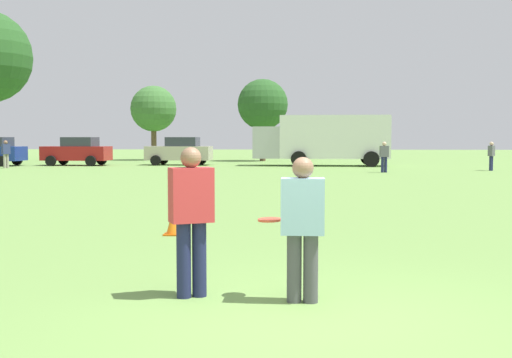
# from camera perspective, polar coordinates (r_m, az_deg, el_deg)

# --- Properties ---
(ground_plane) EXTENTS (176.97, 176.97, 0.00)m
(ground_plane) POSITION_cam_1_polar(r_m,az_deg,el_deg) (6.38, 5.42, -12.66)
(ground_plane) COLOR #6B9347
(player_thrower) EXTENTS (0.54, 0.44, 1.69)m
(player_thrower) POSITION_cam_1_polar(r_m,az_deg,el_deg) (7.17, -5.83, -3.04)
(player_thrower) COLOR #1E234C
(player_thrower) RESTS_ON ground
(player_defender) EXTENTS (0.47, 0.28, 1.59)m
(player_defender) POSITION_cam_1_polar(r_m,az_deg,el_deg) (6.93, 4.20, -3.81)
(player_defender) COLOR #4C4C51
(player_defender) RESTS_ON ground
(frisbee) EXTENTS (0.27, 0.27, 0.04)m
(frisbee) POSITION_cam_1_polar(r_m,az_deg,el_deg) (7.16, 1.24, -3.67)
(frisbee) COLOR #E54C33
(traffic_cone) EXTENTS (0.32, 0.32, 0.48)m
(traffic_cone) POSITION_cam_1_polar(r_m,az_deg,el_deg) (11.87, -7.46, -3.90)
(traffic_cone) COLOR #D8590C
(traffic_cone) RESTS_ON ground
(parked_car_mid_left) EXTENTS (4.25, 2.32, 1.82)m
(parked_car_mid_left) POSITION_cam_1_polar(r_m,az_deg,el_deg) (42.50, -15.72, 2.43)
(parked_car_mid_left) COLOR maroon
(parked_car_mid_left) RESTS_ON ground
(parked_car_center) EXTENTS (4.25, 2.32, 1.82)m
(parked_car_center) POSITION_cam_1_polar(r_m,az_deg,el_deg) (41.79, -6.84, 2.52)
(parked_car_center) COLOR #B7AD99
(parked_car_center) RESTS_ON ground
(box_truck) EXTENTS (8.57, 3.18, 3.18)m
(box_truck) POSITION_cam_1_polar(r_m,az_deg,el_deg) (40.55, 6.16, 3.66)
(box_truck) COLOR white
(box_truck) RESTS_ON ground
(bystander_sideline_watcher) EXTENTS (0.48, 0.51, 1.63)m
(bystander_sideline_watcher) POSITION_cam_1_polar(r_m,az_deg,el_deg) (40.03, -21.51, 2.23)
(bystander_sideline_watcher) COLOR gray
(bystander_sideline_watcher) RESTS_ON ground
(bystander_far_jogger) EXTENTS (0.47, 0.31, 1.58)m
(bystander_far_jogger) POSITION_cam_1_polar(r_m,az_deg,el_deg) (33.30, 11.41, 2.11)
(bystander_far_jogger) COLOR #1E234C
(bystander_far_jogger) RESTS_ON ground
(bystander_field_marshal) EXTENTS (0.45, 0.49, 1.57)m
(bystander_field_marshal) POSITION_cam_1_polar(r_m,az_deg,el_deg) (36.72, 20.34, 2.09)
(bystander_field_marshal) COLOR #1E234C
(bystander_field_marshal) RESTS_ON ground
(tree_west_maple) EXTENTS (3.62, 3.62, 5.89)m
(tree_west_maple) POSITION_cam_1_polar(r_m,az_deg,el_deg) (51.28, -9.17, 6.21)
(tree_west_maple) COLOR brown
(tree_west_maple) RESTS_ON ground
(tree_center_elm) EXTENTS (3.83, 3.83, 6.23)m
(tree_center_elm) POSITION_cam_1_polar(r_m,az_deg,el_deg) (48.63, 0.60, 6.68)
(tree_center_elm) COLOR brown
(tree_center_elm) RESTS_ON ground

